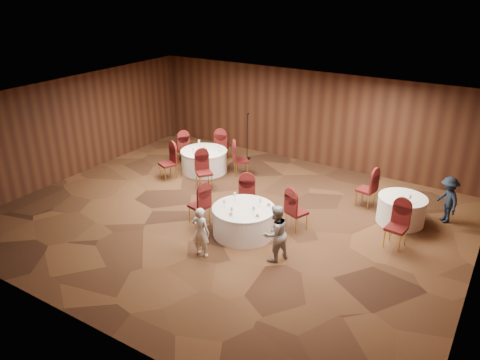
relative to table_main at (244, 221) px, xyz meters
The scene contains 15 objects.
ground 1.00m from the table_main, 145.26° to the left, with size 12.00×12.00×0.00m, color black.
room_shell 1.84m from the table_main, 145.26° to the left, with size 12.00×12.00×12.00m.
table_main is the anchor object (origin of this frame).
table_left 4.37m from the table_main, 139.14° to the left, with size 1.55×1.55×0.74m.
table_right 4.24m from the table_main, 40.11° to the left, with size 1.26×1.26×0.74m.
chairs_main 0.75m from the table_main, 113.96° to the left, with size 3.00×1.97×1.00m.
chairs_left 4.33m from the table_main, 139.58° to the left, with size 3.10×3.02×1.00m.
chairs_right 3.63m from the table_main, 39.93° to the left, with size 1.91×2.36×1.00m.
tabletop_main 0.49m from the table_main, 35.56° to the right, with size 1.07×1.08×0.22m.
tabletop_left 4.38m from the table_main, 139.17° to the left, with size 0.93×0.82×0.22m.
tabletop_right 4.30m from the table_main, 36.11° to the left, with size 0.08×0.08×0.22m.
mic_stand 5.34m from the table_main, 120.13° to the left, with size 0.24×0.24×1.68m.
woman_a 1.43m from the table_main, 103.37° to the right, with size 0.45×0.30×1.24m, color silver.
woman_b 1.42m from the table_main, 27.09° to the right, with size 0.68×0.53×1.39m, color #9D9DA2.
man_c 5.45m from the table_main, 38.84° to the left, with size 0.83×0.48×1.29m, color black.
Camera 1 is at (6.20, -9.43, 6.09)m, focal length 35.00 mm.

